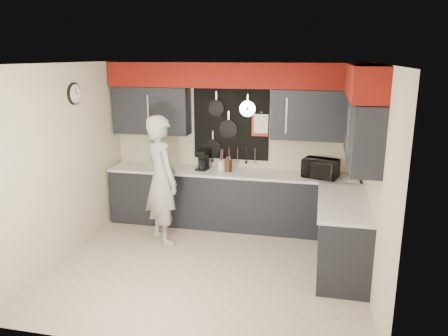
% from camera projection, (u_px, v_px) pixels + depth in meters
% --- Properties ---
extents(ground, '(4.00, 4.00, 0.00)m').
position_uv_depth(ground, '(208.00, 266.00, 5.74)').
color(ground, '#B4AA8C').
rests_on(ground, ground).
extents(back_wall_assembly, '(4.00, 0.36, 2.60)m').
position_uv_depth(back_wall_assembly, '(233.00, 101.00, 6.75)').
color(back_wall_assembly, beige).
rests_on(back_wall_assembly, ground).
extents(right_wall_assembly, '(0.36, 3.50, 2.60)m').
position_uv_depth(right_wall_assembly, '(365.00, 121.00, 5.12)').
color(right_wall_assembly, beige).
rests_on(right_wall_assembly, ground).
extents(left_wall_assembly, '(0.05, 3.50, 2.60)m').
position_uv_depth(left_wall_assembly, '(63.00, 160.00, 5.84)').
color(left_wall_assembly, beige).
rests_on(left_wall_assembly, ground).
extents(base_cabinets, '(3.95, 2.20, 0.92)m').
position_uv_depth(base_cabinets, '(258.00, 208.00, 6.59)').
color(base_cabinets, black).
rests_on(base_cabinets, ground).
extents(microwave, '(0.58, 0.47, 0.28)m').
position_uv_depth(microwave, '(320.00, 168.00, 6.50)').
color(microwave, black).
rests_on(microwave, base_cabinets).
extents(knife_block, '(0.11, 0.11, 0.19)m').
position_uv_depth(knife_block, '(228.00, 166.00, 6.82)').
color(knife_block, '#332010').
rests_on(knife_block, base_cabinets).
extents(utensil_crock, '(0.12, 0.12, 0.15)m').
position_uv_depth(utensil_crock, '(222.00, 165.00, 6.95)').
color(utensil_crock, white).
rests_on(utensil_crock, base_cabinets).
extents(coffee_maker, '(0.21, 0.24, 0.32)m').
position_uv_depth(coffee_maker, '(203.00, 159.00, 6.95)').
color(coffee_maker, black).
rests_on(coffee_maker, base_cabinets).
extents(person, '(0.81, 0.81, 1.89)m').
position_uv_depth(person, '(161.00, 180.00, 6.29)').
color(person, '#BAB9B7').
rests_on(person, ground).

